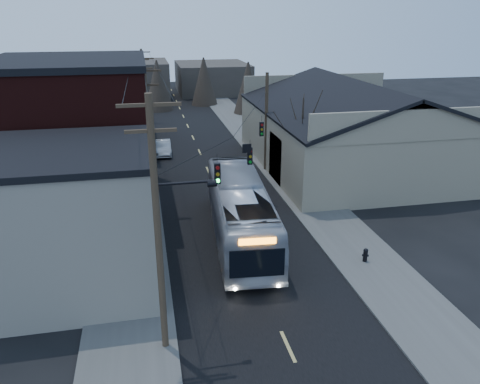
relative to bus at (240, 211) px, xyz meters
name	(u,v)px	position (x,y,z in m)	size (l,w,h in m)	color
ground	(304,381)	(-0.10, -12.28, -1.84)	(160.00, 160.00, 0.00)	black
road_surface	(202,158)	(-0.10, 17.72, -1.83)	(9.00, 110.00, 0.02)	black
sidewalk_left	(133,161)	(-6.60, 17.72, -1.78)	(4.00, 110.00, 0.12)	#474744
sidewalk_right	(267,153)	(6.40, 17.72, -1.78)	(4.00, 110.00, 0.12)	#474744
building_clapboard	(73,220)	(-9.10, -3.28, 1.66)	(8.00, 8.00, 7.00)	slate
building_brick	(75,138)	(-10.10, 7.72, 3.16)	(10.00, 12.00, 10.00)	black
building_left_far	(101,114)	(-9.60, 23.72, 1.66)	(9.00, 14.00, 7.00)	#37312C
warehouse	(352,136)	(12.90, 12.72, 0.86)	(16.16, 20.60, 7.73)	gray
building_far_left	(137,81)	(-6.10, 52.72, 1.16)	(10.00, 12.00, 6.00)	#37312C
building_far_right	(212,78)	(6.90, 57.72, 0.66)	(12.00, 14.00, 5.00)	#37312C
bare_tree	(301,145)	(6.40, 7.72, 1.76)	(0.40, 0.40, 7.20)	black
utility_lines	(171,121)	(-3.21, 11.86, 3.12)	(11.24, 45.28, 10.50)	#382B1E
bus	(240,211)	(0.00, 0.00, 0.00)	(3.08, 13.18, 3.67)	#A5A8B0
parked_car	(163,148)	(-3.68, 19.69, -1.15)	(1.45, 4.15, 1.37)	#A8ACB0
fire_hydrant	(365,254)	(6.17, -4.41, -1.30)	(0.38, 0.27, 0.79)	black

